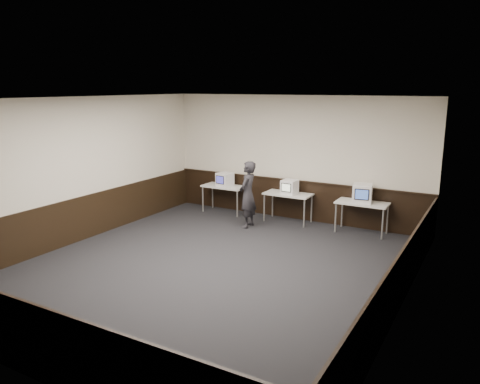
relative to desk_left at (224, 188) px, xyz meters
name	(u,v)px	position (x,y,z in m)	size (l,w,h in m)	color
floor	(212,268)	(1.90, -3.60, -0.68)	(8.00, 8.00, 0.00)	black
ceiling	(209,99)	(1.90, -3.60, 2.52)	(8.00, 8.00, 0.00)	white
back_wall	(295,158)	(1.90, 0.40, 0.92)	(7.00, 7.00, 0.00)	beige
front_wall	(17,252)	(1.90, -7.60, 0.92)	(7.00, 7.00, 0.00)	beige
left_wall	(78,170)	(-1.60, -3.60, 0.92)	(8.00, 8.00, 0.00)	beige
right_wall	(408,211)	(5.40, -3.60, 0.92)	(8.00, 8.00, 0.00)	beige
wainscot_back	(294,200)	(1.90, 0.38, -0.18)	(6.98, 0.04, 1.00)	black
wainscot_front	(28,339)	(1.90, -7.58, -0.18)	(6.98, 0.04, 1.00)	black
wainscot_left	(82,218)	(-1.58, -3.60, -0.18)	(0.04, 7.98, 1.00)	black
wainscot_right	(401,279)	(5.38, -3.60, -0.18)	(0.04, 7.98, 1.00)	black
wainscot_rail	(294,180)	(1.90, 0.36, 0.34)	(6.98, 0.06, 0.04)	black
desk_left	(224,188)	(0.00, 0.00, 0.00)	(1.20, 0.60, 0.75)	silver
desk_center	(288,196)	(1.90, 0.00, 0.00)	(1.20, 0.60, 0.75)	silver
desk_right	(362,205)	(3.80, 0.00, 0.00)	(1.20, 0.60, 0.75)	silver
emac_left	(225,179)	(0.04, -0.04, 0.26)	(0.43, 0.45, 0.37)	white
emac_center	(289,187)	(1.96, -0.05, 0.25)	(0.38, 0.41, 0.36)	white
emac_right	(362,193)	(3.79, -0.01, 0.29)	(0.51, 0.53, 0.43)	white
person	(248,194)	(1.22, -0.90, 0.14)	(0.60, 0.39, 1.65)	black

